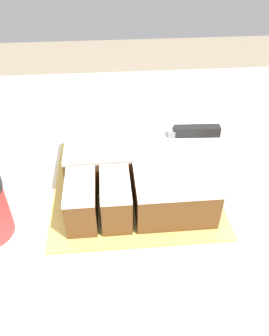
% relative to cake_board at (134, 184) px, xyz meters
% --- Properties ---
extents(countertop, '(1.40, 1.10, 0.92)m').
position_rel_cake_board_xyz_m(countertop, '(-0.01, 0.09, -0.46)').
color(countertop, beige).
rests_on(countertop, ground_plane).
extents(cake_board, '(0.34, 0.34, 0.01)m').
position_rel_cake_board_xyz_m(cake_board, '(0.00, 0.00, 0.00)').
color(cake_board, gold).
rests_on(cake_board, countertop).
extents(cake, '(0.29, 0.29, 0.08)m').
position_rel_cake_board_xyz_m(cake, '(0.00, 0.00, 0.04)').
color(cake, brown).
rests_on(cake, cake_board).
extents(knife, '(0.30, 0.04, 0.02)m').
position_rel_cake_board_xyz_m(knife, '(0.11, 0.05, 0.09)').
color(knife, silver).
rests_on(knife, cake).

